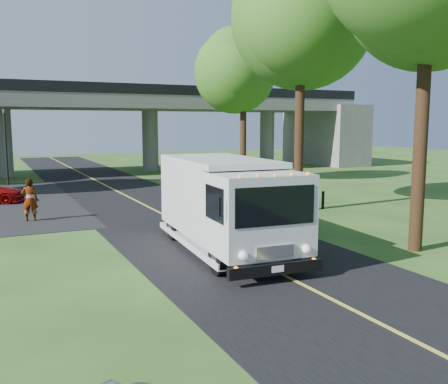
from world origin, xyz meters
TOP-DOWN VIEW (x-y plane):
  - ground at (0.00, 0.00)m, footprint 120.00×120.00m
  - road at (0.00, 10.00)m, footprint 7.00×90.00m
  - lane_line at (0.00, 10.00)m, footprint 0.12×90.00m
  - overpass at (0.00, 32.00)m, footprint 54.00×10.00m
  - traffic_signal at (-6.00, 26.00)m, footprint 0.18×0.22m
  - tree_right_mid at (6.41, 8.84)m, footprint 6.62×6.52m
  - tree_right_far at (9.21, 19.84)m, footprint 5.77×5.67m
  - step_van at (-0.31, 3.51)m, footprint 3.20×7.47m
  - pedestrian at (-5.68, 11.90)m, footprint 0.77×0.59m

SIDE VIEW (x-z plane):
  - ground at x=0.00m, z-range 0.00..0.00m
  - road at x=0.00m, z-range 0.00..0.02m
  - lane_line at x=0.00m, z-range 0.03..0.03m
  - pedestrian at x=-5.68m, z-range 0.00..1.88m
  - step_van at x=-0.31m, z-range 0.13..3.20m
  - traffic_signal at x=-6.00m, z-range 0.60..5.80m
  - overpass at x=0.00m, z-range 0.91..8.21m
  - tree_right_far at x=9.21m, z-range 2.81..13.80m
  - tree_right_mid at x=6.41m, z-range 3.24..15.98m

